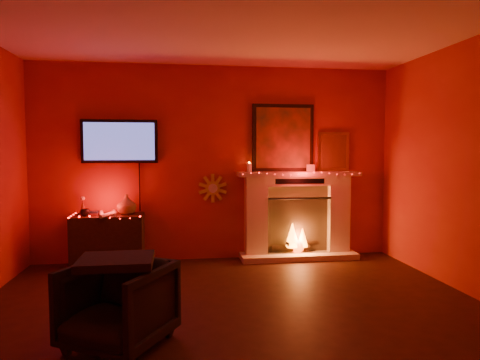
# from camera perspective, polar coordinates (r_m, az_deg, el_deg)

# --- Properties ---
(room) EXTENTS (5.00, 5.00, 5.00)m
(room) POSITION_cam_1_polar(r_m,az_deg,el_deg) (3.51, 0.41, 1.03)
(room) COLOR black
(room) RESTS_ON ground
(floor) EXTENTS (5.00, 5.00, 0.00)m
(floor) POSITION_cam_1_polar(r_m,az_deg,el_deg) (3.83, 0.40, -19.59)
(floor) COLOR black
(floor) RESTS_ON ground
(fireplace) EXTENTS (1.72, 0.40, 2.18)m
(fireplace) POSITION_cam_1_polar(r_m,az_deg,el_deg) (6.14, 7.59, -3.59)
(fireplace) COLOR beige
(fireplace) RESTS_ON floor
(tv) EXTENTS (1.00, 0.07, 1.24)m
(tv) POSITION_cam_1_polar(r_m,az_deg,el_deg) (5.97, -15.73, 4.95)
(tv) COLOR black
(tv) RESTS_ON room
(sunburst_clock) EXTENTS (0.40, 0.03, 0.40)m
(sunburst_clock) POSITION_cam_1_polar(r_m,az_deg,el_deg) (5.99, -3.65, -1.10)
(sunburst_clock) COLOR gold
(sunburst_clock) RESTS_ON room
(console_table) EXTENTS (0.90, 0.55, 0.95)m
(console_table) POSITION_cam_1_polar(r_m,az_deg,el_deg) (5.91, -17.08, -7.41)
(console_table) COLOR black
(console_table) RESTS_ON floor
(armchair) EXTENTS (0.98, 0.98, 0.66)m
(armchair) POSITION_cam_1_polar(r_m,az_deg,el_deg) (3.59, -15.94, -15.73)
(armchair) COLOR black
(armchair) RESTS_ON floor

